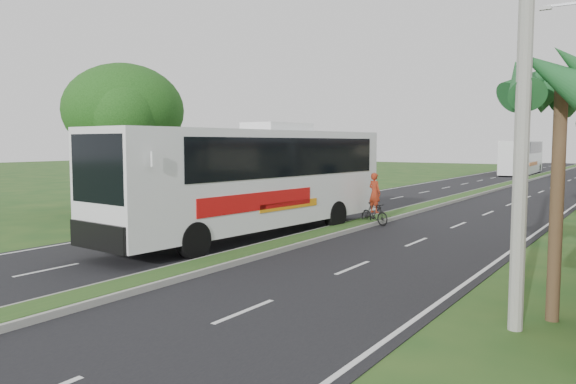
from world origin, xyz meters
The scene contains 11 objects.
ground centered at (0.00, 0.00, 0.00)m, with size 180.00×180.00×0.00m, color #1F481A.
road_asphalt centered at (0.00, 20.00, 0.01)m, with size 14.00×160.00×0.02m, color black.
median_strip centered at (0.00, 20.00, 0.10)m, with size 1.20×160.00×0.18m.
lane_edge_left centered at (-6.70, 20.00, 0.00)m, with size 0.12×160.00×0.01m, color silver.
lane_edge_right centered at (6.70, 20.00, 0.00)m, with size 0.12×160.00×0.01m, color silver.
palm_verge_a centered at (9.00, 3.00, 4.74)m, with size 2.40×2.40×5.45m.
shade_tree centered at (-12.11, 10.02, 5.03)m, with size 6.30×6.00×7.54m.
utility_pole_a centered at (8.50, 2.00, 5.67)m, with size 1.60×0.28×11.00m.
coach_bus_main centered at (-2.07, 7.86, 2.39)m, with size 3.91×13.64×4.35m.
coach_bus_far centered at (-2.51, 58.58, 2.15)m, with size 3.46×13.12×3.79m.
motorcyclist centered at (0.42, 13.06, 0.85)m, with size 1.66×0.99×2.29m.
Camera 1 is at (10.68, -9.12, 3.56)m, focal length 35.00 mm.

